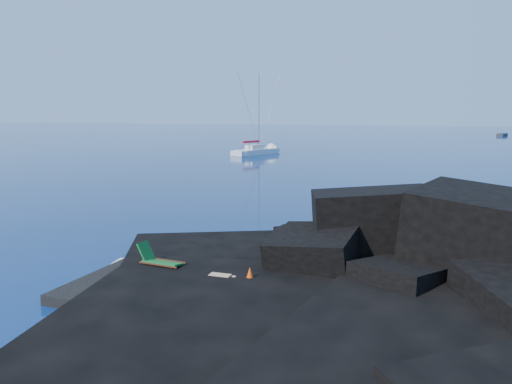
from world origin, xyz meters
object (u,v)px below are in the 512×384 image
deck_chair (162,257)px  sailboat (257,155)px  sunbather (220,278)px  distant_boat_a (502,136)px  marker_cone (250,276)px

deck_chair → sailboat: bearing=110.4°
sunbather → deck_chair: bearing=170.5°
sailboat → distant_boat_a: size_ratio=2.38×
sunbather → marker_cone: 1.07m
sailboat → marker_cone: (14.68, -52.36, 0.66)m
marker_cone → distant_boat_a: marker_cone is taller
sailboat → sunbather: (13.62, -52.40, 0.53)m
marker_cone → distant_boat_a: (28.82, 119.01, -0.66)m
sunbather → sailboat: bearing=107.3°
sailboat → distant_boat_a: (43.50, 66.65, 0.00)m
sailboat → marker_cone: 54.38m
deck_chair → marker_cone: size_ratio=2.64×
sailboat → sunbather: sailboat is taller
marker_cone → distant_boat_a: size_ratio=0.13×
sunbather → marker_cone: bearing=5.3°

